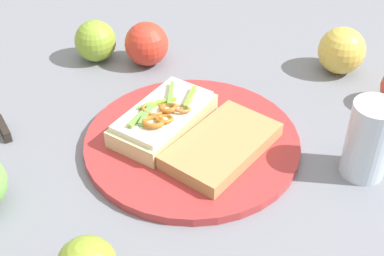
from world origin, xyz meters
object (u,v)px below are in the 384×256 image
Objects in this scene: bread_slice_side at (222,145)px; plate at (192,142)px; apple_2 at (95,41)px; drinking_glass at (369,140)px; knife at (1,124)px; sandwich at (163,118)px; apple_0 at (147,44)px; apple_4 at (342,51)px.

plate is at bearing 94.82° from bread_slice_side.
drinking_glass is at bearing 165.35° from apple_2.
sandwich is at bearing -123.67° from knife.
apple_0 is at bearing -78.10° from knife.
apple_2 is at bearing 16.59° from apple_4.
apple_2 is 0.52m from drinking_glass.
apple_0 is (0.21, -0.20, 0.02)m from bread_slice_side.
apple_0 is 0.35m from apple_4.
apple_4 is at bearing -4.62° from bread_slice_side.
apple_4 reaches higher than bread_slice_side.
apple_0 is 0.96× the size of apple_4.
knife is at bearing 116.46° from bread_slice_side.
apple_0 is 0.69× the size of drinking_glass.
drinking_glass is at bearing 159.44° from apple_0.
apple_4 is (-0.33, -0.10, 0.00)m from apple_0.
drinking_glass reaches higher than apple_0.
knife is (0.46, 0.36, -0.03)m from apple_4.
drinking_glass is at bearing -73.27° from sandwich.
apple_4 is at bearing -25.81° from sandwich.
apple_0 reaches higher than sandwich.
apple_0 is 1.05× the size of apple_2.
sandwich is 0.29m from drinking_glass.
apple_2 is (0.21, -0.16, 0.01)m from sandwich.
apple_0 is (0.11, -0.18, 0.01)m from sandwich.
apple_4 reaches higher than sandwich.
sandwich is 0.36m from apple_4.
drinking_glass reaches higher than apple_2.
bread_slice_side is 1.61× the size of knife.
drinking_glass reaches higher than bread_slice_side.
apple_4 is (-0.17, -0.29, 0.03)m from plate.
bread_slice_side is (-0.05, 0.01, 0.02)m from plate.
sandwich reaches higher than knife.
apple_2 is (0.31, -0.18, 0.01)m from bread_slice_side.
bread_slice_side reaches higher than plate.
apple_4 is (-0.22, -0.28, 0.01)m from sandwich.
plate is 0.34m from apple_4.
bread_slice_side is at bearing 137.12° from apple_0.
sandwich is 0.10m from bread_slice_side.
apple_2 is 0.91× the size of apple_4.
plate is at bearing 131.00° from apple_0.
apple_4 is at bearing -103.62° from knife.
apple_0 reaches higher than bread_slice_side.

